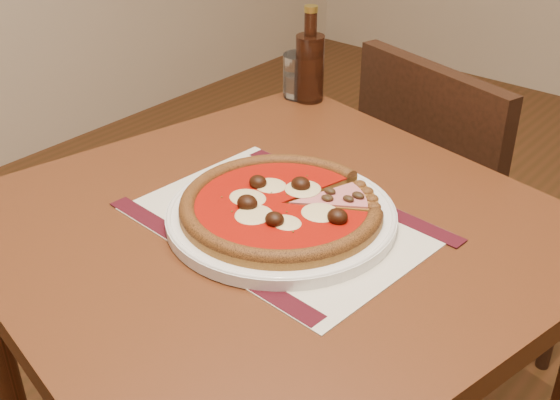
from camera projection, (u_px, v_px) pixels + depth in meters
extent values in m
cube|color=#5B2815|center=(272.00, 233.00, 1.07)|extent=(0.94, 0.94, 0.04)
cylinder|color=#5B2815|center=(9.00, 386.00, 1.30)|extent=(0.05, 0.05, 0.71)
cylinder|color=#5B2815|center=(297.00, 252.00, 1.68)|extent=(0.05, 0.05, 0.71)
cube|color=black|center=(469.00, 226.00, 1.68)|extent=(0.49, 0.49, 0.04)
cylinder|color=black|center=(556.00, 308.00, 1.75)|extent=(0.03, 0.03, 0.39)
cylinder|color=black|center=(455.00, 245.00, 1.99)|extent=(0.03, 0.03, 0.39)
cylinder|color=black|center=(460.00, 362.00, 1.59)|extent=(0.03, 0.03, 0.39)
cylinder|color=black|center=(363.00, 286.00, 1.83)|extent=(0.03, 0.03, 0.39)
cube|color=black|center=(424.00, 161.00, 1.48)|extent=(0.39, 0.15, 0.42)
cube|color=silver|center=(281.00, 222.00, 1.05)|extent=(0.44, 0.33, 0.00)
cylinder|color=white|center=(281.00, 216.00, 1.05)|extent=(0.34, 0.34, 0.02)
cylinder|color=olive|center=(281.00, 208.00, 1.04)|extent=(0.30, 0.30, 0.01)
torus|color=brown|center=(281.00, 204.00, 1.04)|extent=(0.30, 0.30, 0.02)
cylinder|color=#970F07|center=(281.00, 204.00, 1.04)|extent=(0.26, 0.26, 0.00)
ellipsoid|color=beige|center=(302.00, 188.00, 1.07)|extent=(0.05, 0.04, 0.01)
ellipsoid|color=beige|center=(266.00, 176.00, 1.10)|extent=(0.05, 0.04, 0.01)
ellipsoid|color=beige|center=(249.00, 196.00, 1.05)|extent=(0.05, 0.04, 0.01)
ellipsoid|color=beige|center=(238.00, 220.00, 0.99)|extent=(0.05, 0.04, 0.01)
ellipsoid|color=beige|center=(286.00, 219.00, 0.99)|extent=(0.05, 0.04, 0.01)
ellipsoid|color=beige|center=(331.00, 214.00, 1.01)|extent=(0.05, 0.04, 0.01)
ellipsoid|color=black|center=(303.00, 177.00, 1.07)|extent=(0.03, 0.03, 0.02)
ellipsoid|color=black|center=(249.00, 170.00, 1.09)|extent=(0.03, 0.03, 0.02)
ellipsoid|color=black|center=(241.00, 198.00, 1.02)|extent=(0.03, 0.03, 0.02)
ellipsoid|color=black|center=(270.00, 226.00, 0.95)|extent=(0.03, 0.03, 0.02)
ellipsoid|color=black|center=(317.00, 204.00, 1.00)|extent=(0.03, 0.03, 0.02)
ellipsoid|color=#332212|center=(323.00, 200.00, 1.04)|extent=(0.02, 0.01, 0.01)
ellipsoid|color=#332212|center=(349.00, 197.00, 1.04)|extent=(0.02, 0.01, 0.01)
ellipsoid|color=#332212|center=(322.00, 197.00, 1.05)|extent=(0.02, 0.01, 0.01)
ellipsoid|color=#332212|center=(346.00, 192.00, 1.06)|extent=(0.02, 0.01, 0.01)
ellipsoid|color=#332212|center=(320.00, 194.00, 1.05)|extent=(0.02, 0.01, 0.01)
ellipsoid|color=#332212|center=(342.00, 187.00, 1.07)|extent=(0.02, 0.01, 0.01)
cylinder|color=white|center=(301.00, 75.00, 1.47)|extent=(0.09, 0.09, 0.09)
cylinder|color=#34170D|center=(310.00, 68.00, 1.44)|extent=(0.06, 0.06, 0.14)
cylinder|color=#34170D|center=(311.00, 26.00, 1.39)|extent=(0.03, 0.03, 0.06)
cylinder|color=olive|center=(311.00, 9.00, 1.38)|extent=(0.03, 0.03, 0.01)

